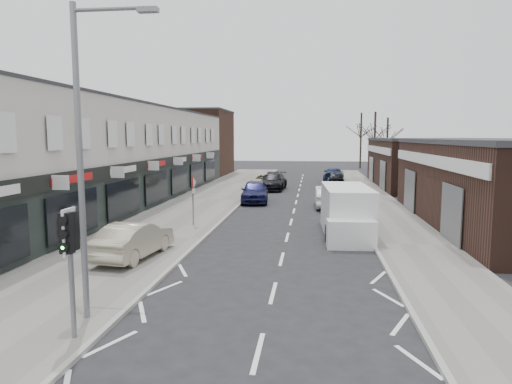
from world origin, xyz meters
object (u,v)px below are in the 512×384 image
(parked_car_left_b, at_px, (273,181))
(parked_car_right_b, at_px, (336,179))
(parked_car_right_a, at_px, (327,197))
(parked_car_left_a, at_px, (255,191))
(street_lamp, at_px, (86,146))
(traffic_light, at_px, (69,243))
(warning_sign, at_px, (194,186))
(parked_car_right_c, at_px, (334,175))
(parked_car_left_c, at_px, (264,181))
(pedestrian, at_px, (74,225))
(white_van, at_px, (347,212))
(sedan_on_pavement, at_px, (134,240))

(parked_car_left_b, height_order, parked_car_right_b, parked_car_left_b)
(parked_car_right_a, bearing_deg, parked_car_left_a, -20.21)
(street_lamp, xyz_separation_m, parked_car_right_a, (6.73, 20.63, -3.88))
(traffic_light, height_order, warning_sign, traffic_light)
(parked_car_left_a, relative_size, parked_car_right_b, 1.17)
(street_lamp, distance_m, parked_car_right_b, 36.06)
(warning_sign, height_order, parked_car_right_c, warning_sign)
(parked_car_right_b, bearing_deg, parked_car_right_a, 86.02)
(parked_car_right_b, bearing_deg, warning_sign, 69.85)
(parked_car_left_b, xyz_separation_m, parked_car_right_c, (5.89, 8.61, -0.02))
(parked_car_left_a, distance_m, parked_car_left_c, 9.58)
(pedestrian, height_order, parked_car_right_c, pedestrian)
(white_van, bearing_deg, street_lamp, -125.33)
(white_van, height_order, parked_car_right_c, white_van)
(warning_sign, distance_m, parked_car_left_a, 9.97)
(warning_sign, relative_size, parked_car_right_a, 0.60)
(white_van, distance_m, pedestrian, 12.74)
(sedan_on_pavement, distance_m, parked_car_left_b, 24.93)
(parked_car_left_b, relative_size, parked_car_left_c, 1.12)
(traffic_light, relative_size, parked_car_left_b, 0.59)
(parked_car_left_b, bearing_deg, parked_car_right_b, 39.66)
(parked_car_left_c, distance_m, parked_car_right_a, 12.69)
(white_van, distance_m, parked_car_left_a, 12.24)
(parked_car_left_a, bearing_deg, parked_car_right_a, -24.01)
(sedan_on_pavement, height_order, parked_car_right_c, sedan_on_pavement)
(parked_car_left_a, xyz_separation_m, parked_car_right_c, (6.56, 16.78, -0.07))
(sedan_on_pavement, xyz_separation_m, parked_car_left_c, (2.36, 26.09, -0.17))
(traffic_light, relative_size, parked_car_right_c, 0.61)
(parked_car_left_c, bearing_deg, parked_car_right_a, -58.05)
(street_lamp, xyz_separation_m, warning_sign, (-0.63, 12.80, -2.42))
(parked_car_right_b, bearing_deg, street_lamp, 78.28)
(parked_car_right_a, xyz_separation_m, parked_car_right_c, (1.30, 18.60, 0.00))
(parked_car_left_b, bearing_deg, pedestrian, -102.85)
(traffic_light, bearing_deg, white_van, 60.66)
(sedan_on_pavement, distance_m, parked_car_left_a, 16.75)
(warning_sign, bearing_deg, white_van, -7.38)
(pedestrian, distance_m, parked_car_left_c, 25.17)
(street_lamp, distance_m, parked_car_right_c, 40.23)
(warning_sign, distance_m, parked_car_right_c, 27.85)
(parked_car_left_c, relative_size, parked_car_right_c, 0.92)
(street_lamp, xyz_separation_m, sedan_on_pavement, (-1.24, 5.92, -3.79))
(parked_car_right_c, bearing_deg, sedan_on_pavement, 79.93)
(parked_car_right_b, bearing_deg, parked_car_left_b, 37.48)
(street_lamp, distance_m, pedestrian, 9.51)
(parked_car_left_b, bearing_deg, traffic_light, -90.23)
(parked_car_left_a, relative_size, parked_car_right_a, 1.06)
(parked_car_right_a, relative_size, parked_car_right_b, 1.10)
(traffic_light, bearing_deg, warning_sign, 93.10)
(warning_sign, xyz_separation_m, parked_car_right_a, (7.36, 7.83, -1.46))
(warning_sign, bearing_deg, parked_car_right_c, 71.86)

